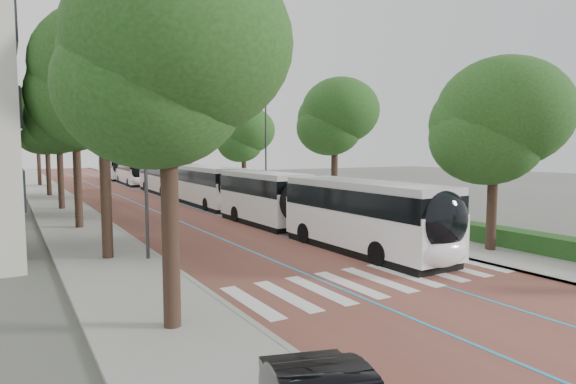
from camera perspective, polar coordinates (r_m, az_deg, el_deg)
name	(u,v)px	position (r m, az deg, el deg)	size (l,w,h in m)	color
ground	(392,288)	(16.80, 12.28, -11.03)	(160.00, 160.00, 0.00)	#51544C
road	(129,193)	(53.18, -18.33, -0.07)	(11.00, 140.00, 0.02)	brown
sidewalk_left	(50,196)	(52.14, -26.42, -0.40)	(4.00, 140.00, 0.12)	gray
sidewalk_right	(197,189)	(55.21, -10.71, 0.34)	(4.00, 140.00, 0.12)	gray
kerb_left	(71,195)	(52.30, -24.34, -0.30)	(0.20, 140.00, 0.14)	gray
kerb_right	(181,190)	(54.60, -12.58, 0.25)	(0.20, 140.00, 0.14)	gray
zebra_crossing	(377,279)	(17.64, 10.53, -10.13)	(10.55, 3.60, 0.01)	silver
lane_line_left	(113,193)	(52.87, -20.03, -0.14)	(0.12, 126.00, 0.01)	#2893CA
lane_line_right	(144,192)	(53.53, -16.66, 0.02)	(0.12, 126.00, 0.01)	#2893CA
hedge	(552,245)	(23.68, 28.81, -5.52)	(1.20, 14.00, 0.80)	#194217
streetlight_far	(264,146)	(38.13, -2.89, 5.44)	(1.82, 0.20, 8.00)	#323235
lamp_post_left	(145,162)	(20.42, -16.54, 3.47)	(0.14, 0.14, 8.00)	#323235
trees_left	(61,116)	(38.09, -25.34, 8.14)	(6.23, 60.61, 9.85)	black
trees_right	(290,132)	(36.68, 0.27, 7.11)	(5.80, 47.45, 8.68)	black
lead_bus	(316,207)	(24.84, 3.28, -1.82)	(2.73, 18.42, 3.20)	black
bus_queued_0	(206,186)	(39.47, -9.67, 0.72)	(2.73, 12.44, 3.20)	white
bus_queued_1	(165,178)	(51.06, -14.34, 1.64)	(2.87, 12.46, 3.20)	white
bus_queued_2	(133,172)	(64.87, -17.90, 2.28)	(3.08, 12.50, 3.20)	white
bus_queued_3	(114,169)	(76.55, -19.89, 2.63)	(2.69, 12.43, 3.20)	white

